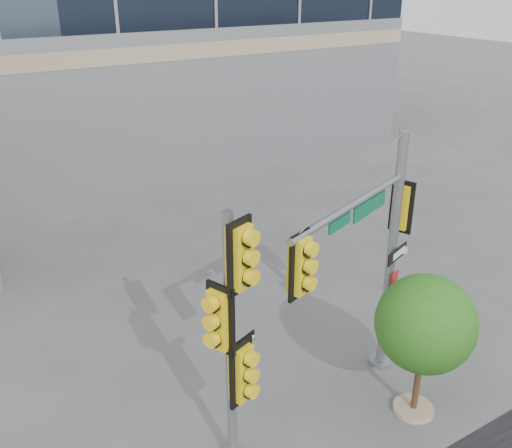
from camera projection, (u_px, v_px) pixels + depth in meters
ground at (293, 423)px, 11.08m from camera, size 120.00×120.00×0.00m
main_signal_pole at (372, 246)px, 10.75m from camera, size 3.94×1.75×5.31m
secondary_signal_pole at (233, 330)px, 9.02m from camera, size 0.91×0.65×4.84m
street_tree at (426, 326)px, 10.63m from camera, size 1.93×1.88×3.00m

